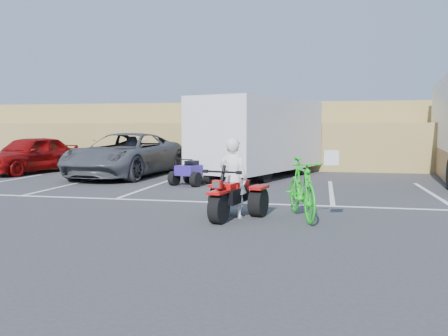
% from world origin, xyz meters
% --- Properties ---
extents(ground, '(100.00, 100.00, 0.00)m').
position_xyz_m(ground, '(0.00, 0.00, 0.00)').
color(ground, '#353538').
rests_on(ground, ground).
extents(parking_stripes, '(28.00, 5.16, 0.01)m').
position_xyz_m(parking_stripes, '(0.87, 4.07, 0.00)').
color(parking_stripes, white).
rests_on(parking_stripes, ground).
extents(grass_embankment, '(40.00, 8.50, 3.10)m').
position_xyz_m(grass_embankment, '(0.00, 15.48, 1.42)').
color(grass_embankment, '#9B8646').
rests_on(grass_embankment, ground).
extents(red_trike_atv, '(1.48, 1.78, 1.02)m').
position_xyz_m(red_trike_atv, '(0.65, 0.46, 0.00)').
color(red_trike_atv, '#B10C0A').
rests_on(red_trike_atv, ground).
extents(rider, '(0.66, 0.50, 1.61)m').
position_xyz_m(rider, '(0.68, 0.60, 0.81)').
color(rider, white).
rests_on(rider, ground).
extents(green_dirt_bike, '(1.12, 2.11, 1.22)m').
position_xyz_m(green_dirt_bike, '(2.05, 0.76, 0.61)').
color(green_dirt_bike, '#14BF19').
rests_on(green_dirt_bike, ground).
extents(grey_pickup, '(3.15, 5.99, 1.61)m').
position_xyz_m(grey_pickup, '(-4.72, 7.68, 0.80)').
color(grey_pickup, '#43454B').
rests_on(grey_pickup, ground).
extents(red_car, '(2.63, 4.63, 1.49)m').
position_xyz_m(red_car, '(-8.98, 8.11, 0.74)').
color(red_car, '#7C0706').
rests_on(red_car, ground).
extents(cargo_trailer, '(4.43, 6.53, 2.83)m').
position_xyz_m(cargo_trailer, '(0.16, 8.46, 1.53)').
color(cargo_trailer, silver).
rests_on(cargo_trailer, ground).
extents(quad_atv_blue, '(1.30, 1.53, 0.86)m').
position_xyz_m(quad_atv_blue, '(-1.60, 5.68, 0.00)').
color(quad_atv_blue, navy).
rests_on(quad_atv_blue, ground).
extents(quad_atv_green, '(1.45, 1.73, 0.99)m').
position_xyz_m(quad_atv_green, '(-0.69, 7.74, 0.00)').
color(quad_atv_green, '#135414').
rests_on(quad_atv_green, ground).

